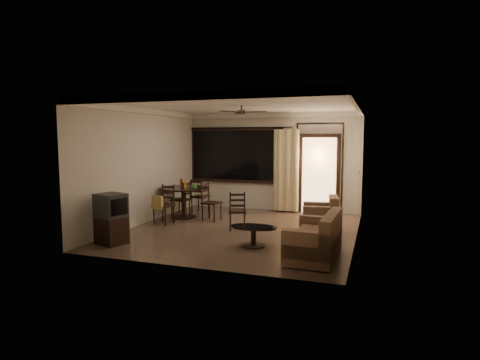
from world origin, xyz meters
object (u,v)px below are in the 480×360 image
at_px(sofa, 317,241).
at_px(side_chair, 237,218).
at_px(coffee_table, 253,233).
at_px(dining_chair_north, 200,203).
at_px(dining_chair_east, 211,209).
at_px(tv_cabinet, 111,219).
at_px(dining_chair_west, 181,206).
at_px(armchair, 322,217).
at_px(dining_chair_south, 164,211).
at_px(dining_table, 184,194).

distance_m(sofa, side_chair, 2.59).
xyz_separation_m(coffee_table, side_chair, (-0.76, 1.25, 0.00)).
relative_size(dining_chair_north, coffee_table, 1.05).
height_order(sofa, side_chair, side_chair).
distance_m(dining_chair_east, tv_cabinet, 2.89).
bearing_deg(coffee_table, dining_chair_north, 130.27).
bearing_deg(tv_cabinet, dining_chair_west, 106.09).
xyz_separation_m(dining_chair_north, tv_cabinet, (-0.26, -3.61, 0.22)).
bearing_deg(armchair, coffee_table, -130.97).
xyz_separation_m(dining_chair_west, tv_cabinet, (-0.01, -2.94, 0.22)).
bearing_deg(dining_chair_east, coffee_table, -131.27).
bearing_deg(tv_cabinet, dining_chair_south, 105.37).
height_order(dining_chair_west, sofa, dining_chair_west).
height_order(dining_chair_south, coffee_table, dining_chair_south).
relative_size(armchair, coffee_table, 0.97).
bearing_deg(dining_table, side_chair, -25.86).
bearing_deg(armchair, sofa, -94.14).
height_order(dining_table, dining_chair_west, dining_table).
bearing_deg(dining_table, dining_chair_south, -97.96).
relative_size(dining_chair_north, armchair, 1.08).
bearing_deg(coffee_table, tv_cabinet, -165.21).
relative_size(dining_table, dining_chair_south, 1.34).
relative_size(dining_chair_west, armchair, 1.08).
height_order(armchair, coffee_table, armchair).
relative_size(dining_chair_south, armchair, 1.08).
xyz_separation_m(dining_chair_south, armchair, (3.76, 0.48, 0.01)).
bearing_deg(tv_cabinet, dining_table, 103.25).
xyz_separation_m(dining_chair_west, dining_chair_south, (0.02, -0.96, 0.02)).
relative_size(coffee_table, side_chair, 1.01).
height_order(dining_table, tv_cabinet, dining_table).
relative_size(tv_cabinet, coffee_table, 1.10).
height_order(dining_chair_south, side_chair, dining_chair_south).
bearing_deg(side_chair, armchair, 175.59).
height_order(dining_chair_south, sofa, dining_chair_south).
bearing_deg(sofa, dining_chair_south, 159.71).
height_order(coffee_table, side_chair, side_chair).
xyz_separation_m(dining_chair_west, side_chair, (1.93, -0.98, -0.02)).
bearing_deg(side_chair, dining_table, -45.26).
bearing_deg(dining_chair_north, dining_chair_west, 77.53).
bearing_deg(dining_chair_east, side_chair, -120.10).
height_order(dining_chair_south, dining_chair_north, same).
distance_m(coffee_table, side_chair, 1.46).
bearing_deg(dining_table, sofa, -32.98).
bearing_deg(dining_chair_north, dining_chair_south, 90.00).
distance_m(dining_table, coffee_table, 3.34).
relative_size(sofa, coffee_table, 1.65).
bearing_deg(dining_chair_west, dining_table, 58.82).
distance_m(dining_chair_south, tv_cabinet, 1.99).
bearing_deg(sofa, dining_chair_north, 140.94).
bearing_deg(sofa, side_chair, 143.73).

